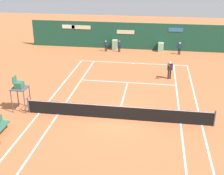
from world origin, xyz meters
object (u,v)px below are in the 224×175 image
umpire_chair (19,88)px  ball_kid_right_post (106,45)px  ball_kid_left_post (119,45)px  ball_kid_centre_post (180,47)px  player_on_baseline (170,68)px  tennis_ball_near_service_line (155,93)px  tennis_ball_mid_court (174,100)px

umpire_chair → ball_kid_right_post: (3.20, 15.22, -0.94)m
ball_kid_left_post → ball_kid_centre_post: 6.61m
umpire_chair → player_on_baseline: (10.09, 7.53, -0.68)m
umpire_chair → ball_kid_left_post: size_ratio=1.89×
ball_kid_right_post → ball_kid_centre_post: size_ratio=0.92×
ball_kid_right_post → tennis_ball_near_service_line: (5.77, -11.03, -0.68)m
ball_kid_centre_post → tennis_ball_mid_court: ball_kid_centre_post is taller
player_on_baseline → ball_kid_left_post: size_ratio=1.42×
ball_kid_right_post → tennis_ball_mid_court: bearing=128.1°
player_on_baseline → ball_kid_centre_post: size_ratio=1.36×
ball_kid_centre_post → tennis_ball_near_service_line: 11.30m
ball_kid_centre_post → tennis_ball_near_service_line: ball_kid_centre_post is taller
ball_kid_right_post → ball_kid_centre_post: bearing=-172.2°
umpire_chair → tennis_ball_near_service_line: bearing=115.1°
umpire_chair → player_on_baseline: bearing=126.7°
umpire_chair → ball_kid_left_post: 15.96m
ball_kid_right_post → ball_kid_centre_post: (8.13, 0.00, 0.07)m
player_on_baseline → ball_kid_right_post: bearing=-72.1°
tennis_ball_near_service_line → player_on_baseline: bearing=71.4°
tennis_ball_mid_court → ball_kid_right_post: bearing=120.3°
umpire_chair → tennis_ball_mid_court: 10.89m
player_on_baseline → tennis_ball_mid_court: 4.60m
ball_kid_centre_post → umpire_chair: bearing=54.9°
ball_kid_left_post → umpire_chair: bearing=76.8°
ball_kid_left_post → tennis_ball_near_service_line: 11.84m
player_on_baseline → ball_kid_centre_post: 7.79m
player_on_baseline → ball_kid_left_post: bearing=-79.0°
ball_kid_right_post → tennis_ball_near_service_line: size_ratio=18.24×
ball_kid_right_post → umpire_chair: bearing=85.9°
ball_kid_centre_post → ball_kid_left_post: bearing=1.5°
tennis_ball_near_service_line → tennis_ball_mid_court: same height
umpire_chair → ball_kid_left_post: umpire_chair is taller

